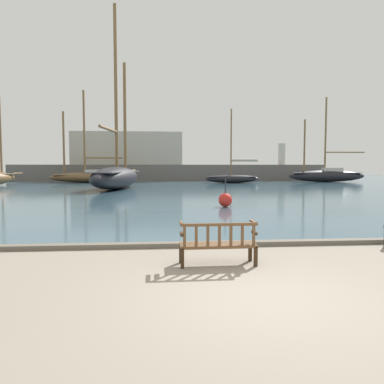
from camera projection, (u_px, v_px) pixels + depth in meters
name	position (u px, v px, depth m)	size (l,w,h in m)	color
ground_plane	(255.00, 298.00, 5.94)	(160.00, 160.00, 0.00)	gray
harbor_water	(171.00, 182.00, 49.67)	(100.00, 80.00, 0.08)	#385666
quay_edge_kerb	(218.00, 244.00, 9.76)	(40.00, 0.30, 0.12)	#675F54
park_bench	(218.00, 243.00, 7.87)	(1.61, 0.54, 0.92)	#322113
sailboat_distant_harbor	(87.00, 176.00, 46.38)	(9.06, 3.15, 11.30)	brown
sailboat_nearest_starboard	(232.00, 178.00, 44.99)	(6.55, 1.75, 8.84)	black
sailboat_far_port	(116.00, 175.00, 33.32)	(4.61, 13.98, 16.16)	black
sailboat_mid_starboard	(327.00, 175.00, 48.09)	(9.91, 2.77, 10.76)	black
channel_buoy	(225.00, 200.00, 18.51)	(0.68, 0.68, 1.38)	red
far_breakwater	(156.00, 164.00, 51.72)	(43.18, 2.40, 6.79)	#66605B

